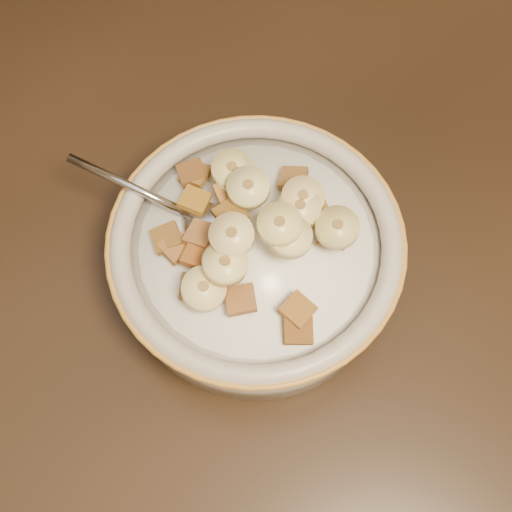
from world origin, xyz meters
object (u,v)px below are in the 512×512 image
table (84,345)px  chair (75,63)px  spoon (215,226)px  cereal_bowl (256,259)px

table → chair: chair is taller
chair → spoon: 0.58m
table → cereal_bowl: bearing=-11.8°
spoon → chair: bearing=-127.6°
chair → cereal_bowl: (-0.02, -0.51, 0.29)m
chair → cereal_bowl: chair is taller
table → cereal_bowl: cereal_bowl is taller
cereal_bowl → chair: bearing=87.7°
table → spoon: (0.13, -0.00, 0.07)m
cereal_bowl → spoon: bearing=123.1°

